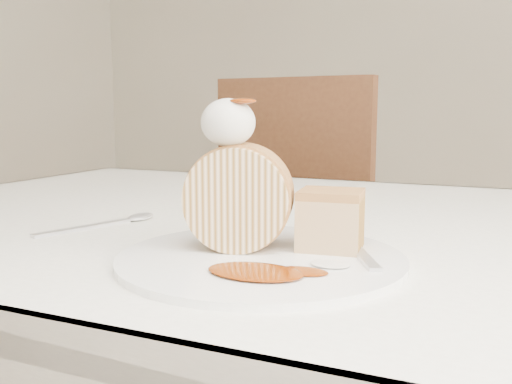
% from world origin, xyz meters
% --- Properties ---
extents(table, '(1.40, 0.90, 0.75)m').
position_xyz_m(table, '(0.00, 0.20, 0.66)').
color(table, white).
rests_on(table, ground).
extents(chair_far, '(0.51, 0.51, 0.99)m').
position_xyz_m(chair_far, '(-0.28, 1.06, 0.57)').
color(chair_far, brown).
rests_on(chair_far, ground).
extents(plate, '(0.33, 0.33, 0.01)m').
position_xyz_m(plate, '(0.04, -0.04, 0.75)').
color(plate, white).
rests_on(plate, table).
extents(roulade_slice, '(0.12, 0.09, 0.11)m').
position_xyz_m(roulade_slice, '(0.01, -0.02, 0.81)').
color(roulade_slice, beige).
rests_on(roulade_slice, plate).
extents(cake_chunk, '(0.07, 0.07, 0.05)m').
position_xyz_m(cake_chunk, '(0.10, 0.02, 0.78)').
color(cake_chunk, '#B78345').
rests_on(cake_chunk, plate).
extents(whipped_cream, '(0.06, 0.06, 0.05)m').
position_xyz_m(whipped_cream, '(-0.00, -0.03, 0.89)').
color(whipped_cream, silver).
rests_on(whipped_cream, roulade_slice).
extents(caramel_drizzle, '(0.03, 0.02, 0.01)m').
position_xyz_m(caramel_drizzle, '(0.02, -0.03, 0.92)').
color(caramel_drizzle, '#702604').
rests_on(caramel_drizzle, whipped_cream).
extents(caramel_pool, '(0.10, 0.07, 0.00)m').
position_xyz_m(caramel_pool, '(0.06, -0.10, 0.76)').
color(caramel_pool, '#702604').
rests_on(caramel_pool, plate).
extents(fork, '(0.10, 0.17, 0.00)m').
position_xyz_m(fork, '(0.13, 0.00, 0.76)').
color(fork, silver).
rests_on(fork, plate).
extents(spoon, '(0.08, 0.17, 0.00)m').
position_xyz_m(spoon, '(-0.23, 0.01, 0.75)').
color(spoon, silver).
rests_on(spoon, table).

